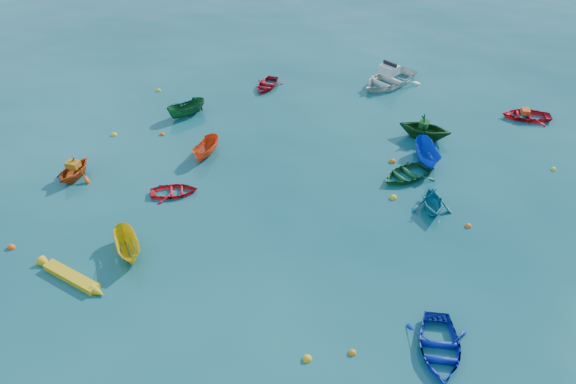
# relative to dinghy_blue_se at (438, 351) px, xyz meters

# --- Properties ---
(ground) EXTENTS (160.00, 160.00, 0.00)m
(ground) POSITION_rel_dinghy_blue_se_xyz_m (-7.69, 3.40, 0.00)
(ground) COLOR #093C47
(ground) RESTS_ON ground
(dinghy_blue_se) EXTENTS (2.65, 3.52, 0.69)m
(dinghy_blue_se) POSITION_rel_dinghy_blue_se_xyz_m (0.00, 0.00, 0.00)
(dinghy_blue_se) COLOR #0E25AF
(dinghy_blue_se) RESTS_ON ground
(dinghy_orange_w) EXTENTS (2.43, 2.74, 1.33)m
(dinghy_orange_w) POSITION_rel_dinghy_blue_se_xyz_m (-19.55, 7.80, 0.00)
(dinghy_orange_w) COLOR #C04412
(dinghy_orange_w) RESTS_ON ground
(sampan_yellow_mid) EXTENTS (2.47, 2.85, 1.07)m
(sampan_yellow_mid) POSITION_rel_dinghy_blue_se_xyz_m (-13.96, 2.67, 0.00)
(sampan_yellow_mid) COLOR yellow
(sampan_yellow_mid) RESTS_ON ground
(dinghy_green_e) EXTENTS (3.86, 3.82, 0.66)m
(dinghy_green_e) POSITION_rel_dinghy_blue_se_xyz_m (-1.69, 11.68, 0.00)
(dinghy_green_e) COLOR #14562C
(dinghy_green_e) RESTS_ON ground
(dinghy_cyan_se) EXTENTS (2.50, 2.77, 1.27)m
(dinghy_cyan_se) POSITION_rel_dinghy_blue_se_xyz_m (-0.35, 9.01, 0.00)
(dinghy_cyan_se) COLOR #177390
(dinghy_cyan_se) RESTS_ON ground
(dinghy_red_nw) EXTENTS (2.94, 2.52, 0.51)m
(dinghy_red_nw) POSITION_rel_dinghy_blue_se_xyz_m (-13.67, 7.52, 0.00)
(dinghy_red_nw) COLOR red
(dinghy_red_nw) RESTS_ON ground
(sampan_orange_n) EXTENTS (1.31, 2.69, 1.00)m
(sampan_orange_n) POSITION_rel_dinghy_blue_se_xyz_m (-13.23, 11.55, 0.00)
(sampan_orange_n) COLOR #E24515
(sampan_orange_n) RESTS_ON ground
(dinghy_green_n) EXTENTS (3.58, 3.24, 1.65)m
(dinghy_green_n) POSITION_rel_dinghy_blue_se_xyz_m (-0.86, 16.18, 0.00)
(dinghy_green_n) COLOR #0F4115
(dinghy_green_n) RESTS_ON ground
(dinghy_red_ne) EXTENTS (3.20, 2.40, 0.64)m
(dinghy_red_ne) POSITION_rel_dinghy_blue_se_xyz_m (5.58, 20.20, 0.00)
(dinghy_red_ne) COLOR red
(dinghy_red_ne) RESTS_ON ground
(sampan_blue_far) EXTENTS (1.90, 3.27, 1.19)m
(sampan_blue_far) POSITION_rel_dinghy_blue_se_xyz_m (-0.65, 13.51, 0.00)
(sampan_blue_far) COLOR blue
(sampan_blue_far) RESTS_ON ground
(dinghy_red_far) EXTENTS (2.27, 2.95, 0.57)m
(dinghy_red_far) POSITION_rel_dinghy_blue_se_xyz_m (-11.99, 21.13, 0.00)
(dinghy_red_far) COLOR #A50D1A
(dinghy_red_far) RESTS_ON ground
(sampan_green_far) EXTENTS (2.55, 2.80, 1.07)m
(sampan_green_far) POSITION_rel_dinghy_blue_se_xyz_m (-16.06, 15.91, 0.00)
(sampan_green_far) COLOR #135328
(sampan_green_far) RESTS_ON ground
(kayak_yellow) EXTENTS (3.69, 1.78, 0.37)m
(kayak_yellow) POSITION_rel_dinghy_blue_se_xyz_m (-15.72, 0.59, 0.00)
(kayak_yellow) COLOR gold
(kayak_yellow) RESTS_ON ground
(motorboat_white) EXTENTS (5.61, 5.90, 1.60)m
(motorboat_white) POSITION_rel_dinghy_blue_se_xyz_m (-3.52, 23.47, 0.00)
(motorboat_white) COLOR silver
(motorboat_white) RESTS_ON ground
(tarp_orange_a) EXTENTS (0.74, 0.59, 0.34)m
(tarp_orange_a) POSITION_rel_dinghy_blue_se_xyz_m (-19.55, 7.85, 0.83)
(tarp_orange_a) COLOR #BF6C13
(tarp_orange_a) RESTS_ON dinghy_orange_w
(tarp_green_b) EXTENTS (0.62, 0.75, 0.33)m
(tarp_green_b) POSITION_rel_dinghy_blue_se_xyz_m (-0.96, 16.20, 0.99)
(tarp_green_b) COLOR #114616
(tarp_green_b) RESTS_ON dinghy_green_n
(tarp_orange_b) EXTENTS (0.54, 0.69, 0.32)m
(tarp_orange_b) POSITION_rel_dinghy_blue_se_xyz_m (5.48, 20.19, 0.48)
(tarp_orange_b) COLOR #D64816
(tarp_orange_b) RESTS_ON dinghy_red_ne
(buoy_or_a) EXTENTS (0.38, 0.38, 0.38)m
(buoy_or_a) POSITION_rel_dinghy_blue_se_xyz_m (-19.55, 1.86, 0.00)
(buoy_or_a) COLOR #E2490C
(buoy_or_a) RESTS_ON ground
(buoy_ye_a) EXTENTS (0.37, 0.37, 0.37)m
(buoy_ye_a) POSITION_rel_dinghy_blue_se_xyz_m (-4.84, -1.41, 0.00)
(buoy_ye_a) COLOR gold
(buoy_ye_a) RESTS_ON ground
(buoy_or_b) EXTENTS (0.31, 0.31, 0.31)m
(buoy_or_b) POSITION_rel_dinghy_blue_se_xyz_m (-3.21, -0.78, 0.00)
(buoy_or_b) COLOR orange
(buoy_or_b) RESTS_ON ground
(buoy_ye_b) EXTENTS (0.35, 0.35, 0.35)m
(buoy_ye_b) POSITION_rel_dinghy_blue_se_xyz_m (-19.59, 12.54, 0.00)
(buoy_ye_b) COLOR yellow
(buoy_ye_b) RESTS_ON ground
(buoy_or_c) EXTENTS (0.30, 0.30, 0.30)m
(buoy_or_c) POSITION_rel_dinghy_blue_se_xyz_m (-16.70, 13.21, 0.00)
(buoy_or_c) COLOR #E54A0C
(buoy_or_c) RESTS_ON ground
(buoy_ye_c) EXTENTS (0.39, 0.39, 0.39)m
(buoy_ye_c) POSITION_rel_dinghy_blue_se_xyz_m (-2.29, 9.57, 0.00)
(buoy_ye_c) COLOR gold
(buoy_ye_c) RESTS_ON ground
(buoy_or_d) EXTENTS (0.32, 0.32, 0.32)m
(buoy_or_d) POSITION_rel_dinghy_blue_se_xyz_m (1.45, 7.99, 0.00)
(buoy_or_d) COLOR #FF5C0D
(buoy_or_d) RESTS_ON ground
(buoy_ye_d) EXTENTS (0.35, 0.35, 0.35)m
(buoy_ye_d) POSITION_rel_dinghy_blue_se_xyz_m (-19.34, 18.94, 0.00)
(buoy_ye_d) COLOR gold
(buoy_ye_d) RESTS_ON ground
(buoy_or_e) EXTENTS (0.39, 0.39, 0.39)m
(buoy_or_e) POSITION_rel_dinghy_blue_se_xyz_m (-2.56, 13.08, 0.00)
(buoy_or_e) COLOR #DD5D0C
(buoy_or_e) RESTS_ON ground
(buoy_ye_e) EXTENTS (0.29, 0.29, 0.29)m
(buoy_ye_e) POSITION_rel_dinghy_blue_se_xyz_m (6.38, 14.18, 0.00)
(buoy_ye_e) COLOR yellow
(buoy_ye_e) RESTS_ON ground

